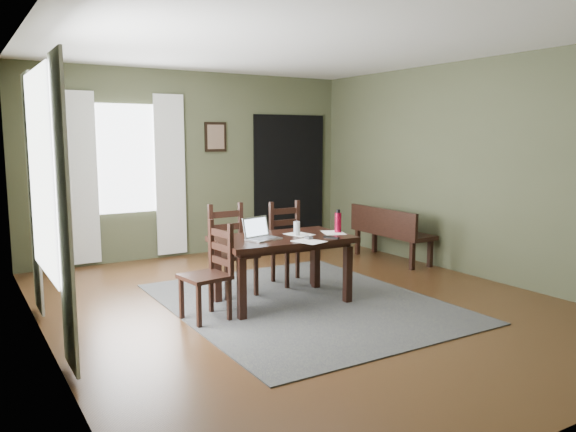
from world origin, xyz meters
TOP-DOWN VIEW (x-y plane):
  - ground at (0.00, 0.00)m, footprint 5.00×6.00m
  - room_shell at (0.00, 0.00)m, footprint 5.02×6.02m
  - rug at (0.00, 0.00)m, footprint 2.60×3.20m
  - dining_table at (-0.17, 0.14)m, footprint 1.45×0.92m
  - chair_end at (-1.05, 0.03)m, footprint 0.46×0.46m
  - chair_back_left at (-0.48, 0.72)m, footprint 0.44×0.45m
  - chair_back_right at (0.33, 0.79)m, footprint 0.44×0.44m
  - bench at (2.15, 1.09)m, footprint 0.43×1.35m
  - laptop at (-0.44, 0.13)m, footprint 0.38×0.33m
  - computer_mouse at (-0.02, -0.14)m, footprint 0.05×0.09m
  - tv_remote at (0.21, -0.22)m, footprint 0.12×0.17m
  - drinking_glass at (-0.01, 0.11)m, footprint 0.07×0.07m
  - water_bottle at (0.48, 0.04)m, footprint 0.08×0.08m
  - paper_c at (0.05, 0.15)m, footprint 0.27×0.32m
  - paper_d at (0.42, 0.04)m, footprint 0.31×0.35m
  - paper_e at (-0.09, -0.25)m, footprint 0.31×0.35m
  - window_left at (-2.47, 0.20)m, footprint 0.01×1.30m
  - window_back at (-1.00, 2.97)m, footprint 1.00×0.01m
  - curtain_left_near at (-2.44, -0.62)m, footprint 0.03×0.48m
  - curtain_left_far at (-2.44, 1.02)m, footprint 0.03×0.48m
  - curtain_back_left at (-1.62, 2.94)m, footprint 0.44×0.03m
  - curtain_back_right at (-0.38, 2.94)m, footprint 0.44×0.03m
  - framed_picture at (0.35, 2.97)m, footprint 0.34×0.03m
  - doorway_back at (1.65, 2.97)m, footprint 1.30×0.03m

SIDE VIEW (x-z plane):
  - ground at x=0.00m, z-range -0.01..0.00m
  - rug at x=0.00m, z-range 0.00..0.01m
  - bench at x=2.15m, z-range 0.07..0.84m
  - chair_end at x=-1.05m, z-range -0.01..0.93m
  - chair_back_right at x=0.33m, z-range -0.01..0.96m
  - chair_back_left at x=-0.48m, z-range -0.01..0.99m
  - dining_table at x=-0.17m, z-range 0.28..0.98m
  - paper_c at x=0.05m, z-range 0.71..0.72m
  - paper_d at x=0.42m, z-range 0.71..0.72m
  - paper_e at x=-0.09m, z-range 0.71..0.72m
  - tv_remote at x=0.21m, z-range 0.71..0.73m
  - computer_mouse at x=-0.02m, z-range 0.71..0.74m
  - laptop at x=-0.44m, z-range 0.66..0.88m
  - drinking_glass at x=-0.01m, z-range 0.71..0.87m
  - water_bottle at x=0.48m, z-range 0.70..0.96m
  - doorway_back at x=1.65m, z-range 0.00..2.10m
  - curtain_left_near at x=-2.44m, z-range 0.05..2.35m
  - curtain_left_far at x=-2.44m, z-range 0.05..2.35m
  - curtain_back_left at x=-1.62m, z-range 0.05..2.35m
  - curtain_back_right at x=-0.38m, z-range 0.05..2.35m
  - window_left at x=-2.47m, z-range 0.60..2.30m
  - window_back at x=-1.00m, z-range 0.70..2.20m
  - framed_picture at x=0.35m, z-range 1.53..1.97m
  - room_shell at x=0.00m, z-range 0.45..3.16m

